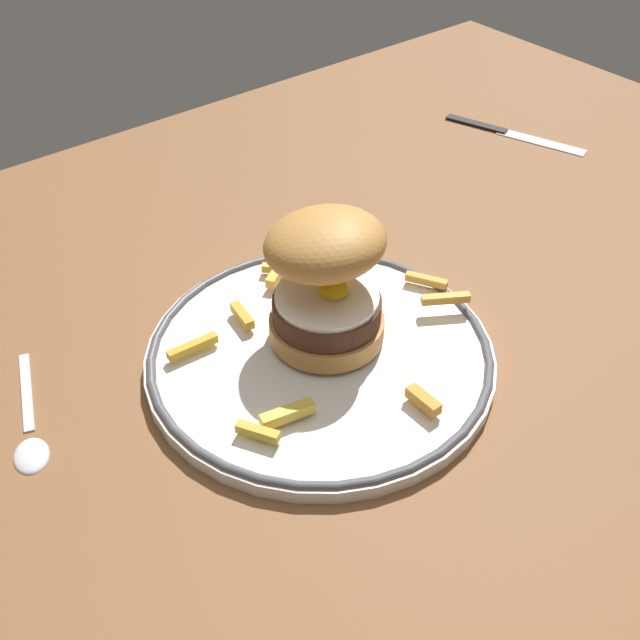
{
  "coord_description": "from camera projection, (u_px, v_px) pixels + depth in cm",
  "views": [
    {
      "loc": [
        -35.42,
        -35.74,
        44.64
      ],
      "look_at": [
        -5.99,
        1.14,
        4.6
      ],
      "focal_mm": 43.58,
      "sensor_mm": 36.0,
      "label": 1
    }
  ],
  "objects": [
    {
      "name": "burger",
      "position": [
        326.0,
        277.0,
        0.62
      ],
      "size": [
        12.08,
        12.46,
        11.31
      ],
      "color": "#BA7E3E",
      "rests_on": "dinner_plate"
    },
    {
      "name": "spoon",
      "position": [
        29.0,
        438.0,
        0.58
      ],
      "size": [
        6.1,
        13.09,
        0.9
      ],
      "color": "silver",
      "rests_on": "ground_plane"
    },
    {
      "name": "dinner_plate",
      "position": [
        320.0,
        355.0,
        0.64
      ],
      "size": [
        28.88,
        28.88,
        1.6
      ],
      "color": "white",
      "rests_on": "ground_plane"
    },
    {
      "name": "ground_plane",
      "position": [
        381.0,
        356.0,
        0.68
      ],
      "size": [
        127.7,
        98.32,
        4.0
      ],
      "primitive_type": "cube",
      "color": "brown"
    },
    {
      "name": "knife",
      "position": [
        503.0,
        130.0,
        0.96
      ],
      "size": [
        7.29,
        17.5,
        0.7
      ],
      "color": "black",
      "rests_on": "ground_plane"
    },
    {
      "name": "fries_pile",
      "position": [
        317.0,
        340.0,
        0.64
      ],
      "size": [
        24.83,
        23.35,
        1.49
      ],
      "color": "gold",
      "rests_on": "dinner_plate"
    }
  ]
}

